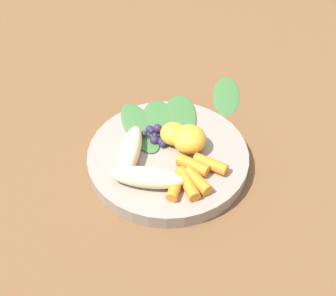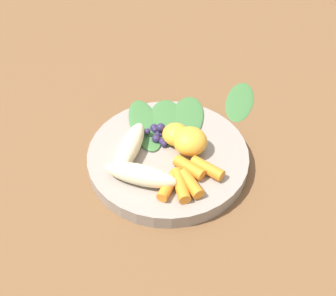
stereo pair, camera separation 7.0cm
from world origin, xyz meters
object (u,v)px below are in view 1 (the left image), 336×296
object	(u,v)px
bowl	(168,158)
kale_leaf_stray	(226,95)
banana_peeled_right	(130,151)
orange_segment_near	(173,134)
banana_peeled_left	(147,177)

from	to	relation	value
bowl	kale_leaf_stray	size ratio (longest dim) A/B	2.16
bowl	banana_peeled_right	world-z (taller)	banana_peeled_right
kale_leaf_stray	bowl	bearing A→B (deg)	154.21
orange_segment_near	kale_leaf_stray	world-z (taller)	orange_segment_near
orange_segment_near	kale_leaf_stray	bearing A→B (deg)	-67.63
orange_segment_near	kale_leaf_stray	xyz separation A→B (m)	(0.07, -0.17, -0.04)
banana_peeled_right	orange_segment_near	world-z (taller)	same
banana_peeled_right	orange_segment_near	size ratio (longest dim) A/B	2.57
banana_peeled_left	banana_peeled_right	bearing A→B (deg)	125.68
bowl	banana_peeled_left	xyz separation A→B (m)	(-0.04, 0.06, 0.03)
banana_peeled_left	banana_peeled_right	size ratio (longest dim) A/B	1.00
banana_peeled_right	orange_segment_near	distance (m)	0.08
bowl	kale_leaf_stray	distance (m)	0.21
bowl	kale_leaf_stray	xyz separation A→B (m)	(0.09, -0.19, -0.01)
banana_peeled_left	kale_leaf_stray	distance (m)	0.28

